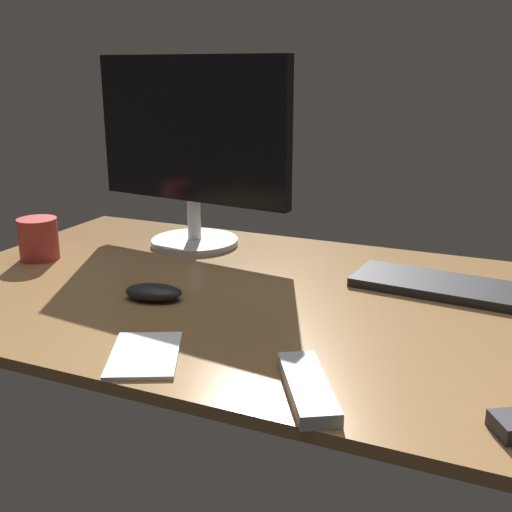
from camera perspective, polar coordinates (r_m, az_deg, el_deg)
name	(u,v)px	position (r cm, az deg, el deg)	size (l,w,h in cm)	color
desk	(266,299)	(123.76, 0.88, -3.92)	(140.00, 84.00, 2.00)	olive
monitor	(192,144)	(152.71, -5.86, 10.09)	(52.66, 21.63, 45.57)	silver
keyboard	(445,286)	(130.46, 16.86, -2.67)	(36.14, 14.12, 1.82)	black
computer_mouse	(154,292)	(121.61, -9.32, -3.26)	(11.20, 6.15, 3.07)	black
tv_remote	(308,387)	(87.69, 4.72, -11.83)	(18.24, 5.51, 2.03)	#B7B7BC
coffee_mug	(39,239)	(152.84, -19.20, 1.49)	(8.96, 8.96, 9.57)	#B23833
notepad	(145,355)	(99.36, -10.11, -8.85)	(15.67, 10.40, 0.66)	white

